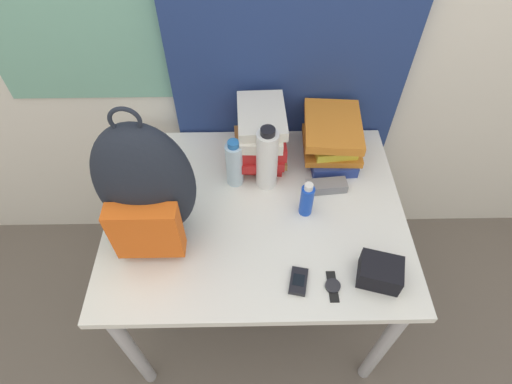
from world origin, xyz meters
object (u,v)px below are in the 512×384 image
at_px(wristwatch, 333,286).
at_px(camera_pouch, 380,272).
at_px(sunglasses_case, 327,186).
at_px(cell_phone, 298,281).
at_px(water_bottle, 234,164).
at_px(book_stack_center, 331,139).
at_px(sunscreen_bottle, 307,200).
at_px(book_stack_left, 261,135).
at_px(sports_bottle, 267,159).
at_px(backpack, 146,188).

bearing_deg(wristwatch, camera_pouch, 10.68).
bearing_deg(sunglasses_case, cell_phone, -109.79).
relative_size(water_bottle, cell_phone, 2.06).
xyz_separation_m(book_stack_center, wristwatch, (-0.06, -0.57, -0.09)).
distance_m(water_bottle, sunscreen_bottle, 0.30).
xyz_separation_m(book_stack_left, water_bottle, (-0.10, -0.13, -0.02)).
bearing_deg(book_stack_center, sunscreen_bottle, -113.54).
xyz_separation_m(sports_bottle, camera_pouch, (0.34, -0.41, -0.09)).
relative_size(backpack, sports_bottle, 1.95).
bearing_deg(wristwatch, sports_bottle, 113.86).
bearing_deg(wristwatch, book_stack_center, 83.84).
xyz_separation_m(camera_pouch, wristwatch, (-0.15, -0.03, -0.03)).
relative_size(sunscreen_bottle, cell_phone, 1.48).
xyz_separation_m(book_stack_left, camera_pouch, (0.36, -0.55, -0.08)).
bearing_deg(water_bottle, book_stack_center, 18.62).
relative_size(camera_pouch, wristwatch, 1.44).
distance_m(backpack, sunscreen_bottle, 0.54).
bearing_deg(cell_phone, book_stack_center, 73.15).
distance_m(water_bottle, cell_phone, 0.48).
height_order(book_stack_left, sunglasses_case, book_stack_left).
relative_size(book_stack_left, sunglasses_case, 1.85).
height_order(water_bottle, sunglasses_case, water_bottle).
distance_m(sports_bottle, wristwatch, 0.49).
bearing_deg(sports_bottle, book_stack_left, 97.00).
height_order(backpack, cell_phone, backpack).
bearing_deg(wristwatch, sunglasses_case, 85.52).
bearing_deg(camera_pouch, wristwatch, -169.32).
distance_m(backpack, water_bottle, 0.37).
relative_size(backpack, water_bottle, 2.55).
bearing_deg(book_stack_center, cell_phone, -106.85).
xyz_separation_m(sunglasses_case, camera_pouch, (0.12, -0.37, 0.02)).
bearing_deg(camera_pouch, sunglasses_case, 107.27).
bearing_deg(wristwatch, water_bottle, 124.95).
distance_m(book_stack_left, camera_pouch, 0.66).
height_order(cell_phone, camera_pouch, camera_pouch).
relative_size(book_stack_center, camera_pouch, 1.93).
bearing_deg(backpack, cell_phone, -24.10).
distance_m(sunscreen_bottle, wristwatch, 0.31).
height_order(sunglasses_case, wristwatch, sunglasses_case).
xyz_separation_m(sports_bottle, sunglasses_case, (0.22, -0.04, -0.11)).
xyz_separation_m(book_stack_center, cell_phone, (-0.17, -0.55, -0.09)).
bearing_deg(sunscreen_bottle, book_stack_center, 66.46).
height_order(sunscreen_bottle, cell_phone, sunscreen_bottle).
xyz_separation_m(water_bottle, sunscreen_bottle, (0.25, -0.15, -0.03)).
height_order(book_stack_center, camera_pouch, book_stack_center).
bearing_deg(book_stack_center, water_bottle, -161.38).
bearing_deg(cell_phone, water_bottle, 115.60).
bearing_deg(water_bottle, sunglasses_case, -7.70).
height_order(sports_bottle, wristwatch, sports_bottle).
relative_size(book_stack_left, sunscreen_bottle, 1.92).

